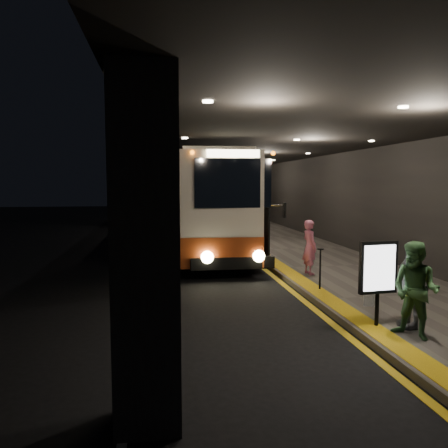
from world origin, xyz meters
TOP-DOWN VIEW (x-y plane):
  - ground at (0.00, 0.00)m, footprint 90.00×90.00m
  - lane_line_white at (-1.80, 5.00)m, footprint 0.12×50.00m
  - kerb_stripe_yellow at (2.35, 5.00)m, footprint 0.18×50.00m
  - sidewalk at (4.75, 5.00)m, footprint 4.50×50.00m
  - tactile_strip at (2.85, 5.00)m, footprint 0.50×50.00m
  - terminal_wall at (7.00, 5.00)m, footprint 0.10×50.00m
  - support_columns at (-1.50, 4.00)m, footprint 0.80×24.80m
  - canopy at (2.50, 5.00)m, footprint 9.00×50.00m
  - coach_main at (0.91, 5.98)m, footprint 3.42×13.05m
  - coach_second at (1.13, 17.33)m, footprint 2.39×11.28m
  - coach_third at (1.13, 29.68)m, footprint 2.93×11.27m
  - passenger_boarding at (3.38, -0.28)m, footprint 0.51×0.69m
  - passenger_waiting_green at (3.35, -6.06)m, footprint 0.95×1.04m
  - passenger_waiting_grey at (3.62, -5.47)m, footprint 0.54×1.03m
  - bag_polka at (3.56, -3.94)m, footprint 0.31×0.21m
  - info_sign at (3.00, -5.32)m, footprint 0.82×0.20m
  - stanchion_post at (2.99, -2.22)m, footprint 0.05×0.05m

SIDE VIEW (x-z plane):
  - ground at x=0.00m, z-range 0.00..0.00m
  - lane_line_white at x=-1.80m, z-range 0.00..0.01m
  - kerb_stripe_yellow at x=2.35m, z-range 0.00..0.01m
  - sidewalk at x=4.75m, z-range 0.00..0.15m
  - tactile_strip at x=2.85m, z-range 0.15..0.16m
  - bag_polka at x=3.56m, z-range 0.15..0.49m
  - stanchion_post at x=2.99m, z-range 0.15..1.26m
  - passenger_boarding at x=3.38m, z-range 0.15..1.88m
  - passenger_waiting_grey at x=3.62m, z-range 0.15..1.89m
  - passenger_waiting_green at x=3.35m, z-range 0.15..1.96m
  - info_sign at x=3.00m, z-range 0.45..2.18m
  - coach_third at x=1.13m, z-range -0.07..3.43m
  - coach_second at x=1.13m, z-range -0.07..3.47m
  - coach_main at x=0.91m, z-range -0.08..3.95m
  - support_columns at x=-1.50m, z-range 0.00..4.40m
  - terminal_wall at x=7.00m, z-range 0.00..6.00m
  - canopy at x=2.50m, z-range 4.40..4.80m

